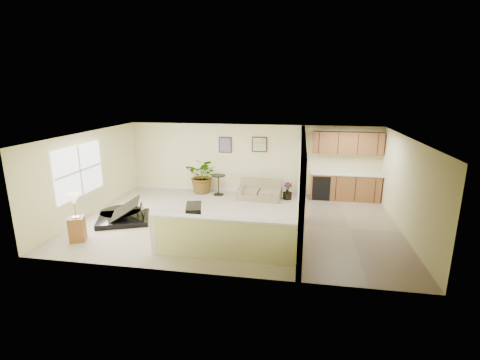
% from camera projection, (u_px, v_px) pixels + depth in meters
% --- Properties ---
extents(floor, '(9.00, 9.00, 0.00)m').
position_uv_depth(floor, '(236.00, 222.00, 10.04)').
color(floor, beige).
rests_on(floor, ground).
extents(back_wall, '(9.00, 0.04, 2.50)m').
position_uv_depth(back_wall, '(251.00, 159.00, 12.58)').
color(back_wall, '#EEE8A2').
rests_on(back_wall, floor).
extents(front_wall, '(9.00, 0.04, 2.50)m').
position_uv_depth(front_wall, '(209.00, 218.00, 6.87)').
color(front_wall, '#EEE8A2').
rests_on(front_wall, floor).
extents(left_wall, '(0.04, 6.00, 2.50)m').
position_uv_depth(left_wall, '(90.00, 173.00, 10.47)').
color(left_wall, '#EEE8A2').
rests_on(left_wall, floor).
extents(right_wall, '(0.04, 6.00, 2.50)m').
position_uv_depth(right_wall, '(407.00, 187.00, 8.98)').
color(right_wall, '#EEE8A2').
rests_on(right_wall, floor).
extents(ceiling, '(9.00, 6.00, 0.04)m').
position_uv_depth(ceiling, '(236.00, 135.00, 9.41)').
color(ceiling, silver).
rests_on(ceiling, back_wall).
extents(kitchen_vinyl, '(2.70, 6.00, 0.01)m').
position_uv_depth(kitchen_vinyl, '(349.00, 229.00, 9.52)').
color(kitchen_vinyl, gray).
rests_on(kitchen_vinyl, floor).
extents(interior_partition, '(0.18, 5.99, 2.50)m').
position_uv_depth(interior_partition, '(301.00, 181.00, 9.68)').
color(interior_partition, '#EEE8A2').
rests_on(interior_partition, floor).
extents(pony_half_wall, '(3.42, 0.22, 1.00)m').
position_uv_depth(pony_half_wall, '(221.00, 238.00, 7.71)').
color(pony_half_wall, '#EEE8A2').
rests_on(pony_half_wall, floor).
extents(left_window, '(0.05, 2.15, 1.45)m').
position_uv_depth(left_window, '(79.00, 171.00, 9.94)').
color(left_window, white).
rests_on(left_window, left_wall).
extents(wall_art_left, '(0.48, 0.04, 0.58)m').
position_uv_depth(wall_art_left, '(225.00, 145.00, 12.59)').
color(wall_art_left, '#3E2216').
rests_on(wall_art_left, back_wall).
extents(wall_mirror, '(0.55, 0.04, 0.55)m').
position_uv_depth(wall_mirror, '(260.00, 144.00, 12.37)').
color(wall_mirror, '#3E2216').
rests_on(wall_mirror, back_wall).
extents(kitchen_cabinets, '(2.36, 0.65, 2.33)m').
position_uv_depth(kitchen_cabinets, '(342.00, 175.00, 11.90)').
color(kitchen_cabinets, '#986331').
rests_on(kitchen_cabinets, floor).
extents(piano, '(1.99, 1.96, 1.33)m').
position_uv_depth(piano, '(123.00, 201.00, 10.06)').
color(piano, black).
rests_on(piano, floor).
extents(piano_bench, '(0.63, 0.91, 0.56)m').
position_uv_depth(piano_bench, '(194.00, 215.00, 9.80)').
color(piano_bench, black).
rests_on(piano_bench, floor).
extents(loveseat, '(1.52, 0.93, 0.84)m').
position_uv_depth(loveseat, '(260.00, 190.00, 12.09)').
color(loveseat, '#94845E').
rests_on(loveseat, floor).
extents(accent_table, '(0.51, 0.51, 0.74)m').
position_uv_depth(accent_table, '(218.00, 182.00, 12.45)').
color(accent_table, black).
rests_on(accent_table, floor).
extents(palm_plant, '(1.30, 1.17, 1.30)m').
position_uv_depth(palm_plant, '(203.00, 176.00, 12.69)').
color(palm_plant, black).
rests_on(palm_plant, floor).
extents(small_plant, '(0.41, 0.41, 0.59)m').
position_uv_depth(small_plant, '(287.00, 192.00, 12.04)').
color(small_plant, black).
rests_on(small_plant, floor).
extents(lamp_stand, '(0.48, 0.48, 1.23)m').
position_uv_depth(lamp_stand, '(76.00, 221.00, 8.66)').
color(lamp_stand, '#986331').
rests_on(lamp_stand, floor).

